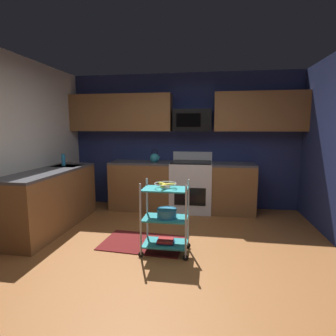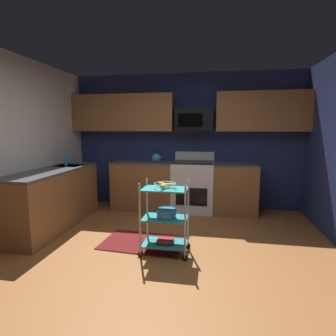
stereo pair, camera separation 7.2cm
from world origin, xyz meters
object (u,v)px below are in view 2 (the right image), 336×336
at_px(oven_range, 193,186).
at_px(kettle, 157,158).
at_px(rolling_cart, 165,218).
at_px(dish_soap_bottle, 66,160).
at_px(book_stack, 165,241).
at_px(mixing_bowl_large, 166,213).
at_px(microwave, 194,120).
at_px(fruit_bowl, 165,185).

bearing_deg(oven_range, kettle, -179.68).
distance_m(rolling_cart, dish_soap_bottle, 2.29).
bearing_deg(oven_range, book_stack, -95.99).
height_order(rolling_cart, mixing_bowl_large, rolling_cart).
bearing_deg(mixing_bowl_large, microwave, 84.91).
distance_m(microwave, mixing_bowl_large, 2.28).
bearing_deg(oven_range, microwave, 90.26).
relative_size(oven_range, dish_soap_bottle, 5.50).
bearing_deg(fruit_bowl, oven_range, 84.01).
height_order(book_stack, dish_soap_bottle, dish_soap_bottle).
bearing_deg(kettle, microwave, 8.80).
relative_size(oven_range, kettle, 4.17).
height_order(oven_range, mixing_bowl_large, oven_range).
xyz_separation_m(rolling_cart, book_stack, (-0.00, -0.00, -0.30)).
height_order(mixing_bowl_large, dish_soap_bottle, dish_soap_bottle).
bearing_deg(mixing_bowl_large, fruit_bowl, -180.00).
relative_size(microwave, book_stack, 3.16).
xyz_separation_m(oven_range, mixing_bowl_large, (-0.17, -1.84, 0.04)).
distance_m(microwave, fruit_bowl, 2.12).
distance_m(mixing_bowl_large, dish_soap_bottle, 2.29).
xyz_separation_m(rolling_cart, dish_soap_bottle, (-1.94, 1.07, 0.57)).
relative_size(mixing_bowl_large, dish_soap_bottle, 1.26).
height_order(oven_range, book_stack, oven_range).
xyz_separation_m(oven_range, book_stack, (-0.19, -1.84, -0.33)).
xyz_separation_m(rolling_cart, mixing_bowl_large, (0.02, -0.00, 0.07)).
xyz_separation_m(fruit_bowl, mixing_bowl_large, (0.02, 0.00, -0.36)).
distance_m(fruit_bowl, mixing_bowl_large, 0.36).
relative_size(book_stack, dish_soap_bottle, 1.11).
bearing_deg(kettle, oven_range, 0.32).
height_order(microwave, rolling_cart, microwave).
bearing_deg(microwave, rolling_cart, -95.66).
bearing_deg(book_stack, rolling_cart, 85.98).
bearing_deg(dish_soap_bottle, oven_range, 19.83).
relative_size(oven_range, fruit_bowl, 4.04).
bearing_deg(oven_range, mixing_bowl_large, -95.40).
height_order(microwave, book_stack, microwave).
relative_size(rolling_cart, kettle, 3.47).
xyz_separation_m(fruit_bowl, book_stack, (0.00, 0.00, -0.73)).
height_order(oven_range, fruit_bowl, oven_range).
xyz_separation_m(mixing_bowl_large, kettle, (-0.53, 1.83, 0.48)).
xyz_separation_m(microwave, dish_soap_bottle, (-2.13, -0.87, -0.68)).
distance_m(book_stack, dish_soap_bottle, 2.38).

